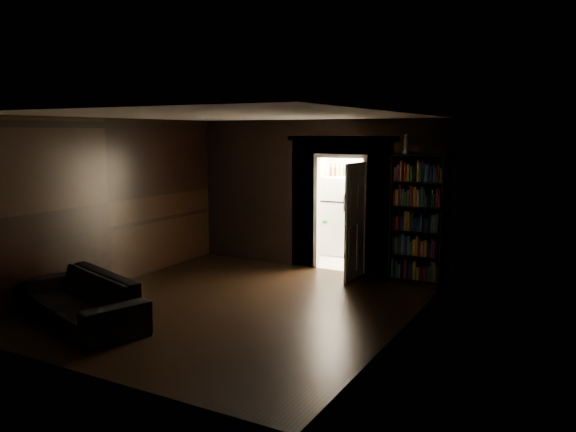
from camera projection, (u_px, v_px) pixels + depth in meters
ground at (234, 306)px, 8.37m from camera, size 5.50×5.50×0.00m
room_walls at (270, 187)px, 9.05m from camera, size 5.02×5.61×2.84m
kitchen_alcove at (362, 200)px, 11.31m from camera, size 2.20×1.80×2.60m
sofa at (82, 292)px, 7.58m from camera, size 2.43×1.62×0.86m
bookshelf at (417, 220)px, 9.50m from camera, size 0.93×0.40×2.20m
refrigerator at (339, 215)px, 11.86m from camera, size 0.83×0.78×1.65m
door at (355, 222)px, 9.75m from camera, size 0.06×0.85×2.05m
figurine at (406, 144)px, 9.47m from camera, size 0.15×0.15×0.34m
bottles at (342, 170)px, 11.72m from camera, size 0.65×0.24×0.26m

